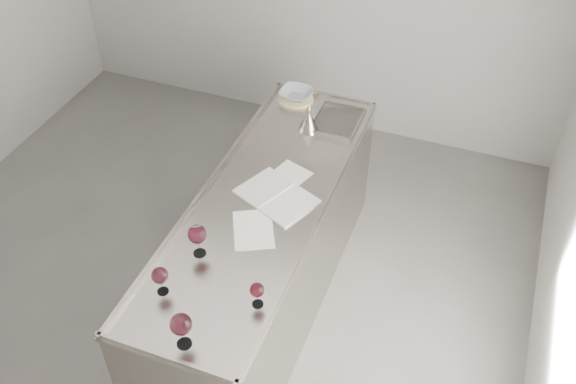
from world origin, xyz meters
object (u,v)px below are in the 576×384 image
at_px(counter, 265,253).
at_px(wine_funnel, 309,122).
at_px(wine_glass_right, 181,325).
at_px(notebook, 277,196).
at_px(ceramic_bowl, 296,94).
at_px(wine_glass_small, 257,291).
at_px(wine_glass_middle, 197,235).
at_px(wine_glass_left, 160,276).

relative_size(counter, wine_funnel, 11.58).
distance_m(wine_glass_right, wine_funnel, 1.85).
relative_size(notebook, ceramic_bowl, 2.37).
bearing_deg(notebook, wine_glass_right, -67.61).
bearing_deg(wine_glass_right, wine_glass_small, 55.55).
relative_size(wine_glass_small, wine_funnel, 0.72).
bearing_deg(wine_glass_small, counter, 110.52).
height_order(wine_glass_middle, wine_funnel, wine_funnel).
relative_size(wine_glass_left, wine_glass_right, 0.82).
xyz_separation_m(wine_glass_right, notebook, (0.03, 1.13, -0.14)).
bearing_deg(ceramic_bowl, wine_glass_right, -84.08).
bearing_deg(wine_funnel, ceramic_bowl, 123.52).
bearing_deg(ceramic_bowl, wine_glass_middle, -89.04).
height_order(wine_glass_right, ceramic_bowl, wine_glass_right).
bearing_deg(counter, wine_glass_right, -88.04).
relative_size(wine_glass_left, notebook, 0.31).
relative_size(counter, notebook, 4.44).
relative_size(counter, wine_glass_small, 15.99).
xyz_separation_m(notebook, wine_funnel, (-0.05, 0.72, 0.06)).
bearing_deg(notebook, wine_glass_middle, -87.64).
xyz_separation_m(wine_glass_right, wine_glass_small, (0.24, 0.35, -0.04)).
bearing_deg(wine_glass_left, counter, 75.34).
xyz_separation_m(wine_glass_middle, wine_funnel, (0.18, 1.29, -0.08)).
relative_size(wine_glass_right, wine_funnel, 1.00).
distance_m(wine_glass_left, wine_glass_middle, 0.32).
bearing_deg(wine_funnel, counter, -91.43).
bearing_deg(counter, wine_glass_left, -104.66).
distance_m(wine_glass_right, notebook, 1.14).
bearing_deg(wine_glass_right, ceramic_bowl, 95.92).
bearing_deg(wine_glass_small, ceramic_bowl, 104.29).
bearing_deg(wine_glass_small, wine_glass_middle, 154.15).
height_order(wine_glass_middle, wine_glass_right, wine_glass_right).
bearing_deg(wine_funnel, wine_glass_small, -80.34).
xyz_separation_m(wine_glass_small, notebook, (-0.21, 0.79, -0.10)).
bearing_deg(wine_glass_small, wine_glass_right, -124.45).
height_order(counter, wine_glass_right, wine_glass_right).
bearing_deg(counter, wine_funnel, 88.57).
xyz_separation_m(counter, ceramic_bowl, (-0.19, 1.08, 0.52)).
distance_m(wine_glass_middle, ceramic_bowl, 1.61).
bearing_deg(counter, notebook, 37.73).
distance_m(wine_glass_left, notebook, 0.94).
xyz_separation_m(counter, wine_funnel, (0.02, 0.77, 0.53)).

